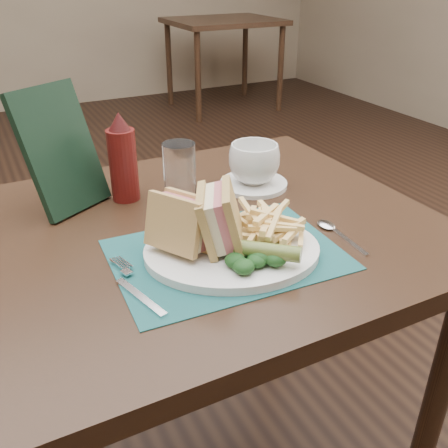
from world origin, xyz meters
name	(u,v)px	position (x,y,z in m)	size (l,w,h in m)	color
floor	(144,356)	(0.00, 0.00, 0.00)	(7.00, 7.00, 0.00)	black
wall_back	(16,110)	(0.00, 3.50, 0.00)	(6.00, 6.00, 0.00)	gray
table_main	(202,369)	(0.00, -0.50, 0.38)	(0.90, 0.75, 0.75)	black
table_bg_right	(224,65)	(1.70, 2.75, 0.38)	(0.90, 0.75, 0.75)	black
placemat	(226,254)	(0.00, -0.63, 0.75)	(0.38, 0.27, 0.00)	#184C4D
plate	(232,251)	(0.00, -0.63, 0.76)	(0.30, 0.24, 0.01)	white
sandwich_half_a	(173,227)	(-0.09, -0.61, 0.82)	(0.06, 0.10, 0.09)	tan
sandwich_half_b	(208,217)	(-0.03, -0.61, 0.82)	(0.06, 0.11, 0.10)	tan
kale_garnish	(254,256)	(0.01, -0.69, 0.78)	(0.11, 0.08, 0.03)	#133414
pickle_spear	(264,251)	(0.03, -0.70, 0.79)	(0.03, 0.03, 0.12)	#4F6125
fries_pile	(265,222)	(0.07, -0.62, 0.79)	(0.18, 0.20, 0.05)	#F4CD7A
fork	(134,284)	(-0.18, -0.65, 0.76)	(0.03, 0.17, 0.01)	silver
spoon	(341,234)	(0.21, -0.66, 0.76)	(0.03, 0.15, 0.01)	silver
saucer	(253,184)	(0.18, -0.39, 0.76)	(0.15, 0.15, 0.01)	white
coffee_cup	(254,163)	(0.18, -0.39, 0.80)	(0.11, 0.11, 0.09)	white
drinking_glass	(180,174)	(0.00, -0.40, 0.81)	(0.07, 0.07, 0.13)	white
ketchup_bottle	(123,157)	(-0.09, -0.33, 0.84)	(0.06, 0.06, 0.19)	#4E0F0D
check_presenter	(60,150)	(-0.20, -0.31, 0.87)	(0.15, 0.02, 0.25)	black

